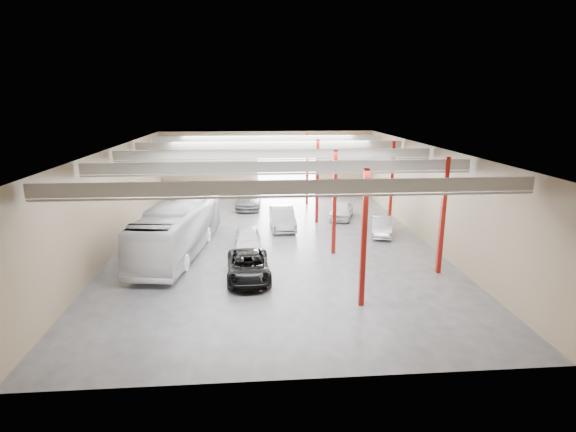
{
  "coord_description": "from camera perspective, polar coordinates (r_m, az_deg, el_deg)",
  "views": [
    {
      "loc": [
        -1.59,
        -30.63,
        10.15
      ],
      "look_at": [
        0.86,
        -0.17,
        2.2
      ],
      "focal_mm": 28.0,
      "sensor_mm": 36.0,
      "label": 1
    }
  ],
  "objects": [
    {
      "name": "car_row_c",
      "position": [
        43.64,
        -5.03,
        2.19
      ],
      "size": [
        2.59,
        5.82,
        1.66
      ],
      "primitive_type": "imported",
      "rotation": [
        0.0,
        0.0,
        -0.05
      ],
      "color": "slate",
      "rests_on": "ground"
    },
    {
      "name": "coach_bus",
      "position": [
        31.15,
        -13.71,
        -1.46
      ],
      "size": [
        4.72,
        12.96,
        3.53
      ],
      "primitive_type": "imported",
      "rotation": [
        0.0,
        0.0,
        -0.14
      ],
      "color": "silver",
      "rests_on": "ground"
    },
    {
      "name": "car_right_near",
      "position": [
        35.38,
        11.82,
        -1.24
      ],
      "size": [
        2.52,
        4.43,
        1.38
      ],
      "primitive_type": "imported",
      "rotation": [
        0.0,
        0.0,
        -0.27
      ],
      "color": "silver",
      "rests_on": "ground"
    },
    {
      "name": "depot_shell",
      "position": [
        31.58,
        -1.41,
        5.15
      ],
      "size": [
        22.12,
        32.12,
        7.06
      ],
      "color": "#444449",
      "rests_on": "ground"
    },
    {
      "name": "car_right_far",
      "position": [
        39.74,
        6.83,
        0.81
      ],
      "size": [
        3.1,
        4.81,
        1.52
      ],
      "primitive_type": "imported",
      "rotation": [
        0.0,
        0.0,
        -0.32
      ],
      "color": "silver",
      "rests_on": "ground"
    },
    {
      "name": "car_row_a",
      "position": [
        31.27,
        -5.14,
        -2.93
      ],
      "size": [
        1.95,
        4.57,
        1.54
      ],
      "primitive_type": "imported",
      "rotation": [
        0.0,
        0.0,
        0.03
      ],
      "color": "silver",
      "rests_on": "ground"
    },
    {
      "name": "black_sedan",
      "position": [
        26.36,
        -5.06,
        -6.39
      ],
      "size": [
        2.66,
        5.41,
        1.48
      ],
      "primitive_type": "imported",
      "rotation": [
        0.0,
        0.0,
        0.04
      ],
      "color": "black",
      "rests_on": "ground"
    },
    {
      "name": "car_row_b",
      "position": [
        36.41,
        -0.74,
        -0.2
      ],
      "size": [
        2.0,
        5.29,
        1.72
      ],
      "primitive_type": "imported",
      "rotation": [
        0.0,
        0.0,
        0.03
      ],
      "color": "#A4A5A9",
      "rests_on": "ground"
    }
  ]
}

